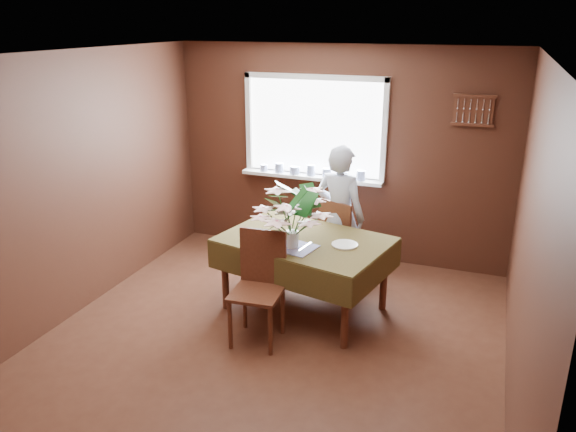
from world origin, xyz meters
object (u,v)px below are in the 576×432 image
at_px(dining_table, 305,247).
at_px(chair_far, 340,237).
at_px(seated_woman, 340,216).
at_px(flower_bouquet, 292,211).
at_px(chair_near, 260,282).

height_order(dining_table, chair_far, chair_far).
bearing_deg(dining_table, seated_woman, 90.00).
distance_m(seated_woman, flower_bouquet, 1.03).
bearing_deg(chair_near, seated_woman, 70.29).
bearing_deg(seated_woman, flower_bouquet, 91.73).
relative_size(dining_table, seated_woman, 1.13).
height_order(chair_far, seated_woman, seated_woman).
height_order(dining_table, flower_bouquet, flower_bouquet).
relative_size(seated_woman, flower_bouquet, 2.43).
distance_m(dining_table, flower_bouquet, 0.51).
height_order(seated_woman, flower_bouquet, seated_woman).
height_order(chair_near, flower_bouquet, flower_bouquet).
bearing_deg(dining_table, flower_bouquet, -86.90).
distance_m(chair_near, flower_bouquet, 0.70).
height_order(dining_table, seated_woman, seated_woman).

